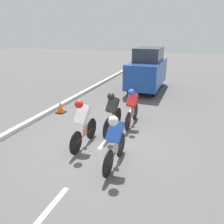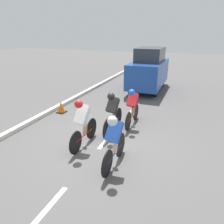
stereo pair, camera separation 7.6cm
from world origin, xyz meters
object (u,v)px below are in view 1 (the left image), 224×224
at_px(cyclist_blue, 115,139).
at_px(traffic_cone, 60,107).
at_px(cyclist_red, 132,106).
at_px(cyclist_white, 83,122).
at_px(cyclist_black, 113,112).
at_px(support_car, 147,70).

height_order(cyclist_blue, traffic_cone, cyclist_blue).
xyz_separation_m(cyclist_blue, cyclist_red, (0.30, -2.66, -0.05)).
bearing_deg(cyclist_white, traffic_cone, -44.88).
relative_size(cyclist_black, traffic_cone, 3.56).
bearing_deg(cyclist_white, cyclist_black, -112.77).
bearing_deg(cyclist_red, traffic_cone, -4.49).
distance_m(cyclist_blue, traffic_cone, 4.58).
xyz_separation_m(cyclist_blue, support_car, (0.87, -7.99, 0.38)).
bearing_deg(cyclist_red, cyclist_black, 63.00).
xyz_separation_m(cyclist_blue, cyclist_black, (0.73, -1.82, -0.01)).
relative_size(support_car, traffic_cone, 8.00).
height_order(cyclist_blue, cyclist_white, cyclist_white).
bearing_deg(support_car, cyclist_red, 96.13).
bearing_deg(cyclist_black, support_car, -88.68).
bearing_deg(cyclist_red, cyclist_blue, 96.45).
xyz_separation_m(cyclist_red, cyclist_black, (0.43, 0.84, 0.04)).
bearing_deg(cyclist_blue, cyclist_white, -28.28).
xyz_separation_m(cyclist_blue, cyclist_white, (1.22, -0.66, 0.03)).
distance_m(cyclist_red, support_car, 5.38).
bearing_deg(cyclist_blue, cyclist_red, -83.55).
distance_m(cyclist_red, cyclist_black, 0.95).
height_order(cyclist_blue, cyclist_black, cyclist_blue).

